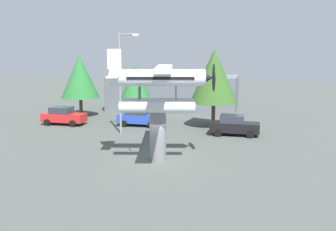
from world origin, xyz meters
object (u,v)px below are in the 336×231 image
object	(u,v)px
floatplane_monument	(160,85)
storefront_building	(174,93)
car_near_red	(63,116)
car_mid_blue	(139,117)
streetlight_primary	(122,77)
tree_west	(80,77)
car_far_black	(234,125)
display_pedestal	(158,135)
tree_east	(135,84)
tree_center_back	(214,76)

from	to	relation	value
floatplane_monument	storefront_building	bearing A→B (deg)	87.56
floatplane_monument	storefront_building	xyz separation A→B (m)	(-3.82, 21.97, -2.94)
floatplane_monument	car_near_red	bearing A→B (deg)	128.82
car_mid_blue	streetlight_primary	world-z (taller)	streetlight_primary
floatplane_monument	tree_west	size ratio (longest dim) A/B	1.55
floatplane_monument	tree_west	xyz separation A→B (m)	(-12.76, 14.84, -0.65)
car_near_red	car_far_black	world-z (taller)	same
car_mid_blue	storefront_building	distance (m)	11.08
floatplane_monument	car_mid_blue	world-z (taller)	floatplane_monument
display_pedestal	floatplane_monument	xyz separation A→B (m)	(0.13, 0.03, 3.35)
storefront_building	tree_east	bearing A→B (deg)	-103.64
streetlight_primary	tree_east	xyz separation A→B (m)	(-0.73, 6.05, -1.15)
streetlight_primary	tree_west	size ratio (longest dim) A/B	1.29
storefront_building	tree_east	distance (m)	9.11
car_near_red	car_mid_blue	size ratio (longest dim) A/B	1.00
storefront_building	tree_west	world-z (taller)	tree_west
streetlight_primary	tree_west	distance (m)	10.74
display_pedestal	tree_east	bearing A→B (deg)	113.53
car_far_black	tree_center_back	distance (m)	5.62
display_pedestal	car_mid_blue	world-z (taller)	display_pedestal
car_far_black	tree_west	bearing A→B (deg)	160.68
display_pedestal	car_near_red	xyz separation A→B (m)	(-12.20, 9.97, -0.80)
display_pedestal	car_near_red	size ratio (longest dim) A/B	0.80
floatplane_monument	tree_east	distance (m)	14.60
car_mid_blue	car_far_black	bearing A→B (deg)	-13.28
floatplane_monument	tree_west	distance (m)	19.59
streetlight_primary	tree_center_back	bearing A→B (deg)	33.63
display_pedestal	floatplane_monument	size ratio (longest dim) A/B	0.32
tree_east	car_mid_blue	bearing A→B (deg)	-64.70
storefront_building	tree_center_back	world-z (taller)	tree_center_back
tree_west	tree_center_back	xyz separation A→B (m)	(14.95, -2.69, 0.48)
car_far_black	storefront_building	xyz separation A→B (m)	(-8.19, 13.14, 1.22)
floatplane_monument	tree_center_back	distance (m)	12.34
car_far_black	tree_center_back	xyz separation A→B (m)	(-2.19, 3.31, 3.99)
floatplane_monument	storefront_building	distance (m)	22.49
car_near_red	tree_center_back	distance (m)	15.21
car_far_black	display_pedestal	bearing A→B (deg)	-116.89
storefront_building	tree_west	size ratio (longest dim) A/B	2.28
storefront_building	display_pedestal	bearing A→B (deg)	-80.48
car_near_red	tree_center_back	world-z (taller)	tree_center_back
car_near_red	car_mid_blue	distance (m)	7.55
car_mid_blue	storefront_building	size ratio (longest dim) A/B	0.27
display_pedestal	tree_center_back	distance (m)	12.80
car_near_red	storefront_building	size ratio (longest dim) A/B	0.27
tree_west	tree_east	xyz separation A→B (m)	(6.84, -1.55, -0.55)
streetlight_primary	storefront_building	size ratio (longest dim) A/B	0.57
car_far_black	tree_east	size ratio (longest dim) A/B	0.72
tree_east	tree_center_back	bearing A→B (deg)	-7.99
car_mid_blue	tree_center_back	world-z (taller)	tree_center_back
tree_west	tree_center_back	bearing A→B (deg)	-10.21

